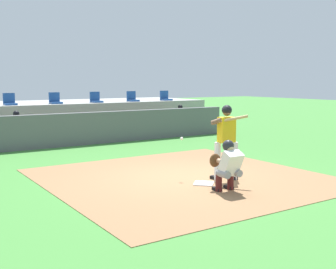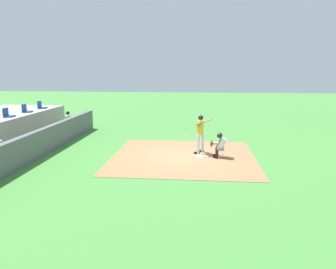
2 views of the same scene
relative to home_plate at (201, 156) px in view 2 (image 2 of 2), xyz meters
name	(u,v)px [view 2 (image 2 of 2)]	position (x,y,z in m)	size (l,w,h in m)	color
ground_plane	(183,156)	(0.00, 0.80, -0.02)	(80.00, 80.00, 0.00)	#428438
dirt_infield	(183,156)	(0.00, 0.80, -0.02)	(6.40, 6.40, 0.01)	#936B47
home_plate	(201,156)	(0.00, 0.00, 0.00)	(0.44, 0.44, 0.02)	white
batter_at_plate	(200,131)	(0.69, 0.05, 1.01)	(0.65, 0.80, 1.80)	silver
catcher_crouched	(219,144)	(0.00, -0.80, 0.59)	(0.49, 1.93, 1.13)	gray
dugout_wall	(45,140)	(0.00, 7.30, 0.58)	(13.00, 0.30, 1.20)	#59595E
dugout_bench	(26,148)	(0.00, 8.30, 0.20)	(11.80, 0.44, 0.45)	olive
dugout_player_0	(1,149)	(-2.10, 8.14, 0.65)	(0.49, 0.70, 1.30)	#939399
dugout_player_1	(70,121)	(5.13, 8.14, 0.65)	(0.49, 0.70, 1.30)	#939399
stadium_seat_4	(8,114)	(1.86, 10.18, 1.51)	(0.46, 0.46, 0.48)	#1E478C
stadium_seat_5	(26,110)	(3.71, 10.18, 1.51)	(0.46, 0.46, 0.48)	#1E478C
stadium_seat_6	(41,106)	(5.57, 10.18, 1.51)	(0.46, 0.46, 0.48)	#1E478C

